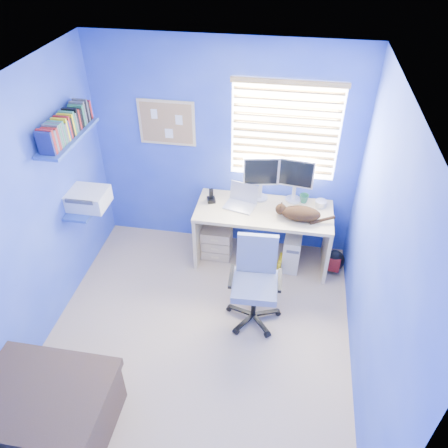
% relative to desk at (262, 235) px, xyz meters
% --- Properties ---
extents(floor, '(3.00, 3.20, 0.00)m').
position_rel_desk_xyz_m(floor, '(-0.50, -1.26, -0.37)').
color(floor, tan).
rests_on(floor, ground).
extents(ceiling, '(3.00, 3.20, 0.00)m').
position_rel_desk_xyz_m(ceiling, '(-0.50, -1.26, 2.13)').
color(ceiling, white).
rests_on(ceiling, wall_back).
extents(wall_back, '(3.00, 0.01, 2.50)m').
position_rel_desk_xyz_m(wall_back, '(-0.50, 0.34, 0.88)').
color(wall_back, blue).
rests_on(wall_back, ground).
extents(wall_front, '(3.00, 0.01, 2.50)m').
position_rel_desk_xyz_m(wall_front, '(-0.50, -2.86, 0.88)').
color(wall_front, blue).
rests_on(wall_front, ground).
extents(wall_left, '(0.01, 3.20, 2.50)m').
position_rel_desk_xyz_m(wall_left, '(-2.00, -1.26, 0.88)').
color(wall_left, blue).
rests_on(wall_left, ground).
extents(wall_right, '(0.01, 3.20, 2.50)m').
position_rel_desk_xyz_m(wall_right, '(1.00, -1.26, 0.88)').
color(wall_right, blue).
rests_on(wall_right, ground).
extents(desk, '(1.53, 0.65, 0.74)m').
position_rel_desk_xyz_m(desk, '(0.00, 0.00, 0.00)').
color(desk, beige).
rests_on(desk, floor).
extents(laptop, '(0.38, 0.33, 0.22)m').
position_rel_desk_xyz_m(laptop, '(-0.28, 0.02, 0.48)').
color(laptop, silver).
rests_on(laptop, desk).
extents(monitor_left, '(0.42, 0.19, 0.54)m').
position_rel_desk_xyz_m(monitor_left, '(-0.07, 0.22, 0.64)').
color(monitor_left, silver).
rests_on(monitor_left, desk).
extents(monitor_right, '(0.41, 0.17, 0.54)m').
position_rel_desk_xyz_m(monitor_right, '(0.31, 0.25, 0.64)').
color(monitor_right, silver).
rests_on(monitor_right, desk).
extents(phone, '(0.12, 0.13, 0.17)m').
position_rel_desk_xyz_m(phone, '(-0.62, 0.07, 0.45)').
color(phone, black).
rests_on(phone, desk).
extents(mug, '(0.10, 0.09, 0.10)m').
position_rel_desk_xyz_m(mug, '(0.43, 0.23, 0.42)').
color(mug, '#266B4A').
rests_on(mug, desk).
extents(cd_spindle, '(0.13, 0.13, 0.07)m').
position_rel_desk_xyz_m(cd_spindle, '(0.62, 0.18, 0.41)').
color(cd_spindle, silver).
rests_on(cd_spindle, desk).
extents(cat, '(0.45, 0.27, 0.15)m').
position_rel_desk_xyz_m(cat, '(0.41, -0.11, 0.45)').
color(cat, black).
rests_on(cat, desk).
extents(tower_pc, '(0.22, 0.45, 0.45)m').
position_rel_desk_xyz_m(tower_pc, '(0.37, 0.00, -0.14)').
color(tower_pc, beige).
rests_on(tower_pc, floor).
extents(drawer_boxes, '(0.35, 0.28, 0.41)m').
position_rel_desk_xyz_m(drawer_boxes, '(-0.54, -0.00, -0.17)').
color(drawer_boxes, '#CEB689').
rests_on(drawer_boxes, floor).
extents(yellow_book, '(0.03, 0.17, 0.24)m').
position_rel_desk_xyz_m(yellow_book, '(0.23, -0.20, -0.25)').
color(yellow_book, yellow).
rests_on(yellow_book, floor).
extents(backpack, '(0.28, 0.22, 0.29)m').
position_rel_desk_xyz_m(backpack, '(0.85, -0.05, -0.22)').
color(backpack, black).
rests_on(backpack, floor).
extents(bed_corner, '(1.08, 0.77, 0.52)m').
position_rel_desk_xyz_m(bed_corner, '(-1.53, -2.39, -0.11)').
color(bed_corner, brown).
rests_on(bed_corner, floor).
extents(office_chair, '(0.57, 0.57, 0.93)m').
position_rel_desk_xyz_m(office_chair, '(0.01, -0.89, -0.02)').
color(office_chair, black).
rests_on(office_chair, floor).
extents(window_blinds, '(1.15, 0.05, 1.10)m').
position_rel_desk_xyz_m(window_blinds, '(0.15, 0.31, 1.18)').
color(window_blinds, white).
rests_on(window_blinds, ground).
extents(corkboard, '(0.64, 0.02, 0.52)m').
position_rel_desk_xyz_m(corkboard, '(-1.15, 0.33, 1.18)').
color(corkboard, beige).
rests_on(corkboard, ground).
extents(wall_shelves, '(0.42, 0.90, 1.05)m').
position_rel_desk_xyz_m(wall_shelves, '(-1.86, -0.51, 1.06)').
color(wall_shelves, '#2948A7').
rests_on(wall_shelves, ground).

